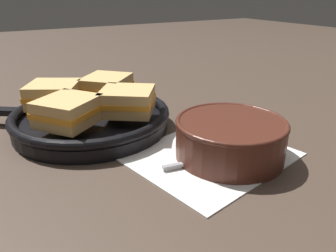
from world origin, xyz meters
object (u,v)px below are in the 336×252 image
at_px(skillet, 91,118).
at_px(sandwich_far_left, 68,111).
at_px(soup_bowl, 230,136).
at_px(sandwich_near_left, 107,87).
at_px(sandwich_near_right, 54,94).
at_px(spoon, 225,156).
at_px(sandwich_far_right, 127,101).

bearing_deg(skillet, sandwich_far_left, -134.28).
relative_size(soup_bowl, sandwich_far_left, 1.37).
bearing_deg(soup_bowl, sandwich_near_left, 109.09).
distance_m(sandwich_near_left, sandwich_near_right, 0.11).
relative_size(sandwich_near_right, sandwich_far_left, 0.98).
bearing_deg(sandwich_near_left, spoon, -73.69).
bearing_deg(sandwich_near_right, sandwich_far_right, -45.85).
distance_m(soup_bowl, spoon, 0.03).
height_order(soup_bowl, sandwich_near_right, sandwich_near_right).
height_order(spoon, sandwich_near_left, sandwich_near_left).
bearing_deg(spoon, sandwich_near_right, 133.40).
relative_size(soup_bowl, spoon, 1.17).
bearing_deg(sandwich_far_right, spoon, -64.47).
height_order(skillet, sandwich_far_right, sandwich_far_right).
bearing_deg(sandwich_far_left, sandwich_near_left, 44.15).
relative_size(sandwich_near_right, sandwich_far_right, 0.98).
height_order(sandwich_near_left, sandwich_near_right, same).
distance_m(sandwich_near_left, sandwich_far_left, 0.16).
distance_m(skillet, sandwich_far_right, 0.09).
bearing_deg(sandwich_near_right, soup_bowl, -54.05).
bearing_deg(sandwich_near_left, sandwich_far_right, -90.85).
bearing_deg(soup_bowl, sandwich_far_right, 119.70).
xyz_separation_m(soup_bowl, sandwich_near_right, (-0.21, 0.29, 0.03)).
bearing_deg(skillet, spoon, -59.15).
xyz_separation_m(sandwich_near_left, sandwich_near_right, (-0.11, 0.00, 0.00)).
distance_m(skillet, sandwich_near_left, 0.09).
xyz_separation_m(spoon, sandwich_far_right, (-0.09, 0.18, 0.06)).
xyz_separation_m(skillet, sandwich_far_left, (-0.05, -0.06, 0.04)).
bearing_deg(sandwich_far_left, sandwich_far_right, -0.85).
height_order(skillet, sandwich_near_left, sandwich_near_left).
xyz_separation_m(soup_bowl, spoon, (-0.01, -0.01, -0.03)).
relative_size(soup_bowl, sandwich_near_left, 1.36).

